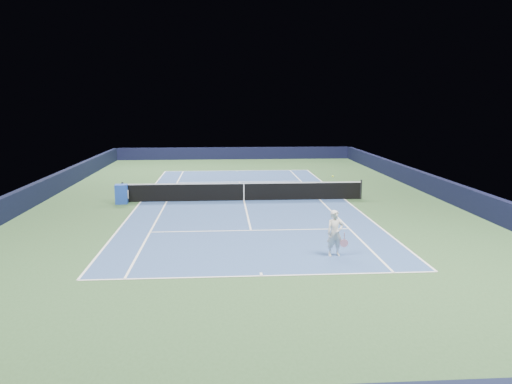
{
  "coord_description": "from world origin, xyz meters",
  "views": [
    {
      "loc": [
        -1.17,
        -26.3,
        5.21
      ],
      "look_at": [
        0.44,
        -3.0,
        1.0
      ],
      "focal_mm": 35.0,
      "sensor_mm": 36.0,
      "label": 1
    }
  ],
  "objects": [
    {
      "name": "wall_right",
      "position": [
        10.82,
        0.0,
        0.55
      ],
      "size": [
        0.35,
        40.0,
        1.1
      ],
      "primitive_type": "cube",
      "color": "black",
      "rests_on": "ground"
    },
    {
      "name": "baseline_far",
      "position": [
        0.0,
        11.88,
        0.01
      ],
      "size": [
        10.97,
        0.08,
        0.0
      ],
      "primitive_type": "cube",
      "color": "white",
      "rests_on": "ground"
    },
    {
      "name": "sideline_doubles_right",
      "position": [
        5.49,
        0.0,
        0.01
      ],
      "size": [
        0.08,
        23.77,
        0.0
      ],
      "primitive_type": "cube",
      "color": "white",
      "rests_on": "ground"
    },
    {
      "name": "sponsor_cube",
      "position": [
        -6.4,
        -0.38,
        0.5
      ],
      "size": [
        0.66,
        0.61,
        1.01
      ],
      "color": "#1C40AB",
      "rests_on": "ground"
    },
    {
      "name": "sideline_singles_right",
      "position": [
        4.12,
        0.0,
        0.01
      ],
      "size": [
        0.08,
        23.77,
        0.0
      ],
      "primitive_type": "cube",
      "color": "white",
      "rests_on": "ground"
    },
    {
      "name": "service_line_far",
      "position": [
        0.0,
        6.4,
        0.01
      ],
      "size": [
        8.23,
        0.08,
        0.0
      ],
      "primitive_type": "cube",
      "color": "white",
      "rests_on": "ground"
    },
    {
      "name": "service_line_near",
      "position": [
        0.0,
        -6.4,
        0.01
      ],
      "size": [
        8.23,
        0.08,
        0.0
      ],
      "primitive_type": "cube",
      "color": "white",
      "rests_on": "ground"
    },
    {
      "name": "center_mark_far",
      "position": [
        0.0,
        11.73,
        0.01
      ],
      "size": [
        0.08,
        0.3,
        0.0
      ],
      "primitive_type": "cube",
      "color": "white",
      "rests_on": "ground"
    },
    {
      "name": "ground",
      "position": [
        0.0,
        0.0,
        0.0
      ],
      "size": [
        40.0,
        40.0,
        0.0
      ],
      "primitive_type": "plane",
      "color": "#2B4A28",
      "rests_on": "ground"
    },
    {
      "name": "wall_left",
      "position": [
        -10.82,
        0.0,
        0.55
      ],
      "size": [
        0.35,
        40.0,
        1.1
      ],
      "primitive_type": "cube",
      "color": "black",
      "rests_on": "ground"
    },
    {
      "name": "baseline_near",
      "position": [
        0.0,
        -11.88,
        0.01
      ],
      "size": [
        10.97,
        0.08,
        0.0
      ],
      "primitive_type": "cube",
      "color": "white",
      "rests_on": "ground"
    },
    {
      "name": "center_mark_near",
      "position": [
        0.0,
        -11.73,
        0.01
      ],
      "size": [
        0.08,
        0.3,
        0.0
      ],
      "primitive_type": "cube",
      "color": "white",
      "rests_on": "ground"
    },
    {
      "name": "tennis_net",
      "position": [
        0.0,
        0.0,
        0.5
      ],
      "size": [
        12.9,
        0.1,
        1.07
      ],
      "color": "black",
      "rests_on": "ground"
    },
    {
      "name": "sideline_doubles_left",
      "position": [
        -5.49,
        0.0,
        0.01
      ],
      "size": [
        0.08,
        23.77,
        0.0
      ],
      "primitive_type": "cube",
      "color": "white",
      "rests_on": "ground"
    },
    {
      "name": "court_surface",
      "position": [
        0.0,
        0.0,
        0.0
      ],
      "size": [
        10.97,
        23.77,
        0.01
      ],
      "primitive_type": "cube",
      "color": "navy",
      "rests_on": "ground"
    },
    {
      "name": "wall_far",
      "position": [
        0.0,
        19.82,
        0.55
      ],
      "size": [
        22.0,
        0.35,
        1.1
      ],
      "primitive_type": "cube",
      "color": "black",
      "rests_on": "ground"
    },
    {
      "name": "tennis_player",
      "position": [
        2.66,
        -10.03,
        0.8
      ],
      "size": [
        0.78,
        1.27,
        2.65
      ],
      "color": "silver",
      "rests_on": "ground"
    },
    {
      "name": "center_service_line",
      "position": [
        0.0,
        0.0,
        0.01
      ],
      "size": [
        0.08,
        12.8,
        0.0
      ],
      "primitive_type": "cube",
      "color": "white",
      "rests_on": "ground"
    },
    {
      "name": "sideline_singles_left",
      "position": [
        -4.12,
        0.0,
        0.01
      ],
      "size": [
        0.08,
        23.77,
        0.0
      ],
      "primitive_type": "cube",
      "color": "white",
      "rests_on": "ground"
    }
  ]
}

